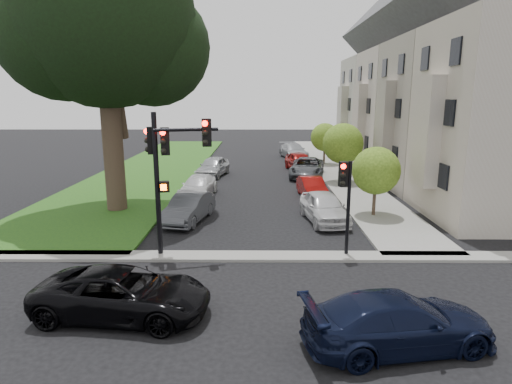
{
  "coord_description": "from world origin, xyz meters",
  "views": [
    {
      "loc": [
        0.12,
        -13.92,
        6.22
      ],
      "look_at": [
        0.0,
        5.0,
        2.0
      ],
      "focal_mm": 30.0,
      "sensor_mm": 36.0,
      "label": 1
    }
  ],
  "objects_px": {
    "car_parked_1": "(312,187)",
    "eucalyptus": "(102,16)",
    "car_parked_5": "(189,208)",
    "traffic_signal_main": "(168,159)",
    "car_parked_3": "(300,162)",
    "car_cross_near": "(123,293)",
    "car_parked_6": "(198,186)",
    "car_parked_0": "(324,207)",
    "small_tree_c": "(325,137)",
    "car_parked_2": "(307,168)",
    "small_tree_a": "(376,171)",
    "traffic_signal_secondary": "(346,191)",
    "car_parked_7": "(213,166)",
    "car_cross_far": "(398,321)",
    "car_parked_4": "(293,151)",
    "small_tree_b": "(343,144)"
  },
  "relations": [
    {
      "from": "small_tree_a",
      "to": "car_parked_3",
      "type": "height_order",
      "value": "small_tree_a"
    },
    {
      "from": "car_cross_near",
      "to": "car_parked_1",
      "type": "bearing_deg",
      "value": -19.76
    },
    {
      "from": "car_cross_near",
      "to": "car_parked_3",
      "type": "bearing_deg",
      "value": -10.54
    },
    {
      "from": "eucalyptus",
      "to": "car_parked_7",
      "type": "distance_m",
      "value": 14.97
    },
    {
      "from": "car_parked_7",
      "to": "car_cross_near",
      "type": "bearing_deg",
      "value": -79.59
    },
    {
      "from": "car_parked_1",
      "to": "car_parked_7",
      "type": "bearing_deg",
      "value": 127.91
    },
    {
      "from": "eucalyptus",
      "to": "traffic_signal_main",
      "type": "distance_m",
      "value": 10.36
    },
    {
      "from": "car_parked_5",
      "to": "traffic_signal_main",
      "type": "bearing_deg",
      "value": -77.36
    },
    {
      "from": "car_parked_5",
      "to": "small_tree_c",
      "type": "bearing_deg",
      "value": 74.32
    },
    {
      "from": "car_parked_1",
      "to": "car_parked_4",
      "type": "relative_size",
      "value": 0.74
    },
    {
      "from": "small_tree_c",
      "to": "car_cross_far",
      "type": "distance_m",
      "value": 29.87
    },
    {
      "from": "eucalyptus",
      "to": "car_parked_2",
      "type": "relative_size",
      "value": 2.73
    },
    {
      "from": "car_parked_6",
      "to": "car_parked_0",
      "type": "bearing_deg",
      "value": -31.56
    },
    {
      "from": "small_tree_c",
      "to": "car_parked_5",
      "type": "xyz_separation_m",
      "value": [
        -9.63,
        -18.54,
        -1.87
      ]
    },
    {
      "from": "eucalyptus",
      "to": "car_cross_near",
      "type": "height_order",
      "value": "eucalyptus"
    },
    {
      "from": "traffic_signal_main",
      "to": "car_cross_far",
      "type": "distance_m",
      "value": 9.98
    },
    {
      "from": "small_tree_a",
      "to": "small_tree_c",
      "type": "height_order",
      "value": "small_tree_c"
    },
    {
      "from": "car_cross_near",
      "to": "car_parked_0",
      "type": "xyz_separation_m",
      "value": [
        7.22,
        9.65,
        0.06
      ]
    },
    {
      "from": "traffic_signal_main",
      "to": "car_parked_3",
      "type": "height_order",
      "value": "traffic_signal_main"
    },
    {
      "from": "car_parked_0",
      "to": "car_parked_6",
      "type": "relative_size",
      "value": 0.98
    },
    {
      "from": "small_tree_c",
      "to": "traffic_signal_main",
      "type": "height_order",
      "value": "traffic_signal_main"
    },
    {
      "from": "car_parked_1",
      "to": "car_parked_5",
      "type": "distance_m",
      "value": 8.79
    },
    {
      "from": "eucalyptus",
      "to": "small_tree_a",
      "type": "height_order",
      "value": "eucalyptus"
    },
    {
      "from": "car_parked_2",
      "to": "eucalyptus",
      "type": "bearing_deg",
      "value": -129.17
    },
    {
      "from": "car_parked_1",
      "to": "car_parked_7",
      "type": "relative_size",
      "value": 0.85
    },
    {
      "from": "car_cross_near",
      "to": "car_parked_0",
      "type": "height_order",
      "value": "car_parked_0"
    },
    {
      "from": "small_tree_a",
      "to": "traffic_signal_secondary",
      "type": "xyz_separation_m",
      "value": [
        -2.72,
        -5.76,
        0.19
      ]
    },
    {
      "from": "eucalyptus",
      "to": "car_parked_4",
      "type": "bearing_deg",
      "value": 61.28
    },
    {
      "from": "small_tree_c",
      "to": "car_parked_1",
      "type": "distance_m",
      "value": 13.53
    },
    {
      "from": "traffic_signal_main",
      "to": "car_cross_near",
      "type": "distance_m",
      "value": 5.8
    },
    {
      "from": "traffic_signal_secondary",
      "to": "car_parked_4",
      "type": "xyz_separation_m",
      "value": [
        0.25,
        28.03,
        -1.92
      ]
    },
    {
      "from": "small_tree_b",
      "to": "car_parked_2",
      "type": "distance_m",
      "value": 4.0
    },
    {
      "from": "car_parked_5",
      "to": "car_parked_1",
      "type": "bearing_deg",
      "value": 49.93
    },
    {
      "from": "car_parked_1",
      "to": "eucalyptus",
      "type": "bearing_deg",
      "value": -168.94
    },
    {
      "from": "small_tree_a",
      "to": "traffic_signal_secondary",
      "type": "bearing_deg",
      "value": -115.27
    },
    {
      "from": "small_tree_a",
      "to": "car_cross_near",
      "type": "relative_size",
      "value": 0.75
    },
    {
      "from": "eucalyptus",
      "to": "car_parked_2",
      "type": "xyz_separation_m",
      "value": [
        11.79,
        10.34,
        -9.46
      ]
    },
    {
      "from": "car_parked_0",
      "to": "car_parked_3",
      "type": "xyz_separation_m",
      "value": [
        0.21,
        15.35,
        0.04
      ]
    },
    {
      "from": "small_tree_a",
      "to": "car_parked_6",
      "type": "xyz_separation_m",
      "value": [
        -9.93,
        4.72,
        -1.82
      ]
    },
    {
      "from": "car_cross_far",
      "to": "car_parked_0",
      "type": "xyz_separation_m",
      "value": [
        -0.2,
        11.21,
        0.05
      ]
    },
    {
      "from": "car_parked_3",
      "to": "car_parked_2",
      "type": "bearing_deg",
      "value": -93.51
    },
    {
      "from": "car_parked_2",
      "to": "small_tree_c",
      "type": "bearing_deg",
      "value": 79.38
    },
    {
      "from": "traffic_signal_main",
      "to": "car_parked_1",
      "type": "xyz_separation_m",
      "value": [
        6.83,
        10.23,
        -3.28
      ]
    },
    {
      "from": "small_tree_c",
      "to": "car_parked_3",
      "type": "distance_m",
      "value": 4.43
    },
    {
      "from": "small_tree_b",
      "to": "car_parked_0",
      "type": "height_order",
      "value": "small_tree_b"
    },
    {
      "from": "eucalyptus",
      "to": "car_cross_near",
      "type": "xyz_separation_m",
      "value": [
        4.06,
        -11.69,
        -9.53
      ]
    },
    {
      "from": "traffic_signal_secondary",
      "to": "traffic_signal_main",
      "type": "bearing_deg",
      "value": 179.63
    },
    {
      "from": "car_parked_0",
      "to": "car_parked_2",
      "type": "height_order",
      "value": "car_parked_2"
    },
    {
      "from": "small_tree_a",
      "to": "car_parked_5",
      "type": "height_order",
      "value": "small_tree_a"
    },
    {
      "from": "car_parked_4",
      "to": "car_parked_6",
      "type": "relative_size",
      "value": 1.15
    }
  ]
}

